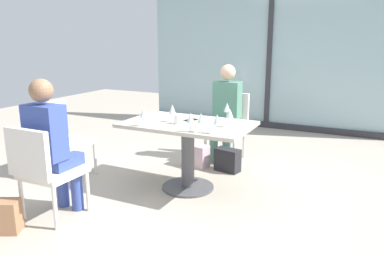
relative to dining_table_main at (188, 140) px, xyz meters
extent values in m
plane|color=#A89E8E|center=(0.00, 0.00, -0.54)|extent=(12.00, 12.00, 0.00)
cube|color=#99B7BC|center=(0.00, 3.20, 0.81)|extent=(4.57, 0.03, 2.70)
cube|color=#2D2D33|center=(0.00, 3.17, 0.81)|extent=(0.08, 0.06, 2.70)
cube|color=#2D2D33|center=(0.00, 3.17, -0.49)|extent=(4.57, 0.10, 0.10)
cube|color=#BCB29E|center=(0.00, 0.00, 0.17)|extent=(1.32, 0.81, 0.04)
cylinder|color=#4C4C51|center=(0.00, 0.00, -0.19)|extent=(0.14, 0.14, 0.69)
cylinder|color=#4C4C51|center=(0.00, 0.00, -0.53)|extent=(0.56, 0.56, 0.02)
cube|color=silver|center=(0.00, 1.10, -0.12)|extent=(0.46, 0.46, 0.06)
cube|color=silver|center=(0.00, 1.35, 0.12)|extent=(0.46, 0.05, 0.42)
cylinder|color=silver|center=(-0.20, 0.90, -0.35)|extent=(0.04, 0.04, 0.39)
cylinder|color=silver|center=(0.20, 0.90, -0.35)|extent=(0.04, 0.04, 0.39)
cylinder|color=silver|center=(-0.20, 1.30, -0.35)|extent=(0.04, 0.04, 0.39)
cylinder|color=silver|center=(0.20, 1.30, -0.35)|extent=(0.04, 0.04, 0.39)
cube|color=silver|center=(-0.80, -1.10, -0.12)|extent=(0.46, 0.46, 0.06)
cube|color=silver|center=(-0.80, -1.35, 0.12)|extent=(0.46, 0.05, 0.42)
cylinder|color=silver|center=(-0.60, -0.90, -0.35)|extent=(0.04, 0.04, 0.39)
cylinder|color=silver|center=(-1.00, -0.90, -0.35)|extent=(0.04, 0.04, 0.39)
cylinder|color=silver|center=(-0.60, -1.30, -0.35)|extent=(0.04, 0.04, 0.39)
cylinder|color=silver|center=(-1.00, -1.30, -0.35)|extent=(0.04, 0.04, 0.39)
cube|color=silver|center=(-1.38, -0.31, -0.12)|extent=(0.46, 0.46, 0.06)
cube|color=silver|center=(-1.63, -0.31, 0.12)|extent=(0.05, 0.46, 0.42)
cylinder|color=silver|center=(-1.18, -0.51, -0.35)|extent=(0.04, 0.04, 0.39)
cylinder|color=silver|center=(-1.18, -0.11, -0.35)|extent=(0.04, 0.04, 0.39)
cylinder|color=silver|center=(-1.58, -0.51, -0.35)|extent=(0.04, 0.04, 0.39)
cylinder|color=silver|center=(-1.58, -0.11, -0.35)|extent=(0.04, 0.04, 0.39)
cylinder|color=#4C7F6B|center=(-0.09, 0.92, -0.32)|extent=(0.11, 0.11, 0.45)
cube|color=#4C7F6B|center=(-0.09, 1.02, -0.04)|extent=(0.13, 0.32, 0.11)
cylinder|color=#4C7F6B|center=(0.09, 0.92, -0.32)|extent=(0.11, 0.11, 0.45)
cube|color=#4C7F6B|center=(0.09, 1.02, -0.04)|extent=(0.13, 0.32, 0.11)
cube|color=#4C7F6B|center=(0.00, 1.15, 0.26)|extent=(0.34, 0.20, 0.48)
sphere|color=#D8AD8C|center=(0.00, 1.15, 0.62)|extent=(0.20, 0.20, 0.20)
cylinder|color=#384C9E|center=(-0.71, -0.92, -0.32)|extent=(0.11, 0.11, 0.45)
cube|color=#384C9E|center=(-0.71, -1.02, -0.04)|extent=(0.13, 0.32, 0.11)
cylinder|color=#384C9E|center=(-0.89, -0.92, -0.32)|extent=(0.11, 0.11, 0.45)
cube|color=#384C9E|center=(-0.89, -1.02, -0.04)|extent=(0.13, 0.32, 0.11)
cube|color=#384C9E|center=(-0.80, -1.15, 0.26)|extent=(0.34, 0.20, 0.48)
sphere|color=#936B4C|center=(-0.80, -1.15, 0.62)|extent=(0.20, 0.20, 0.20)
cylinder|color=silver|center=(0.32, 0.31, 0.19)|extent=(0.06, 0.06, 0.00)
cylinder|color=silver|center=(0.32, 0.31, 0.24)|extent=(0.01, 0.01, 0.08)
cone|color=silver|center=(0.32, 0.31, 0.33)|extent=(0.07, 0.07, 0.09)
cylinder|color=silver|center=(-0.32, -0.34, 0.19)|extent=(0.06, 0.06, 0.00)
cylinder|color=silver|center=(-0.32, -0.34, 0.24)|extent=(0.01, 0.01, 0.08)
cone|color=silver|center=(-0.32, -0.34, 0.33)|extent=(0.07, 0.07, 0.09)
cylinder|color=silver|center=(0.46, 0.00, 0.19)|extent=(0.06, 0.06, 0.00)
cylinder|color=silver|center=(0.46, 0.00, 0.24)|extent=(0.01, 0.01, 0.08)
cone|color=silver|center=(0.46, 0.00, 0.33)|extent=(0.07, 0.07, 0.09)
cylinder|color=silver|center=(0.45, -0.30, 0.19)|extent=(0.06, 0.06, 0.00)
cylinder|color=silver|center=(0.45, -0.30, 0.24)|extent=(0.01, 0.01, 0.08)
cone|color=silver|center=(0.45, -0.30, 0.33)|extent=(0.07, 0.07, 0.09)
cylinder|color=silver|center=(-0.16, -0.04, 0.19)|extent=(0.06, 0.06, 0.00)
cylinder|color=silver|center=(-0.16, -0.04, 0.24)|extent=(0.01, 0.01, 0.08)
cone|color=silver|center=(-0.16, -0.04, 0.33)|extent=(0.07, 0.07, 0.09)
cylinder|color=silver|center=(0.30, -0.31, 0.19)|extent=(0.06, 0.06, 0.00)
cylinder|color=silver|center=(0.30, -0.31, 0.24)|extent=(0.01, 0.01, 0.08)
cone|color=silver|center=(0.30, -0.31, 0.33)|extent=(0.07, 0.07, 0.09)
cylinder|color=silver|center=(0.20, -0.33, 0.19)|extent=(0.06, 0.06, 0.00)
cylinder|color=silver|center=(0.20, -0.33, 0.24)|extent=(0.01, 0.01, 0.08)
cone|color=silver|center=(0.20, -0.33, 0.33)|extent=(0.07, 0.07, 0.09)
cylinder|color=white|center=(-0.07, -0.10, 0.23)|extent=(0.08, 0.08, 0.09)
cube|color=black|center=(-0.02, 0.11, 0.19)|extent=(0.12, 0.16, 0.01)
cube|color=#232328|center=(0.19, 0.69, -0.40)|extent=(0.32, 0.21, 0.28)
cube|color=#A3704C|center=(-0.97, -1.53, -0.40)|extent=(0.34, 0.28, 0.28)
cube|color=beige|center=(-0.22, 0.68, -0.40)|extent=(0.33, 0.22, 0.28)
camera|label=1|loc=(1.71, -3.37, 1.05)|focal=34.78mm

